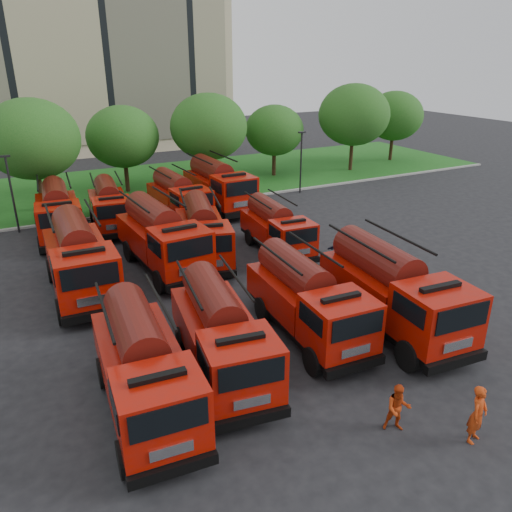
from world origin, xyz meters
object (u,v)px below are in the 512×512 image
Objects in this scene: fire_truck_2 at (307,299)px; fire_truck_11 at (219,185)px; fire_truck_3 at (392,290)px; fire_truck_0 at (144,367)px; fire_truck_7 at (276,228)px; firefighter_4 at (190,342)px; firefighter_1 at (395,429)px; fire_truck_1 at (221,334)px; fire_truck_6 at (202,232)px; firefighter_5 at (337,260)px; fire_truck_4 at (79,259)px; fire_truck_5 at (162,237)px; fire_truck_8 at (58,212)px; firefighter_2 at (359,312)px; fire_truck_10 at (179,197)px; fire_truck_9 at (110,206)px; firefighter_3 at (386,319)px; firefighter_0 at (473,440)px.

fire_truck_11 is at bearing 80.74° from fire_truck_2.
fire_truck_3 is 1.01× the size of fire_truck_11.
fire_truck_0 is 15.10m from fire_truck_7.
firefighter_1 is at bearing 178.30° from firefighter_4.
fire_truck_1 is 21.13m from fire_truck_11.
fire_truck_3 reaches higher than fire_truck_6.
firefighter_4 is at bearing 11.90° from firefighter_5.
fire_truck_4 is 6.94m from fire_truck_6.
fire_truck_1 is at bearing -99.54° from fire_truck_5.
fire_truck_0 is 18.95m from fire_truck_8.
fire_truck_5 is 1.06× the size of fire_truck_8.
fire_truck_3 is 4.47× the size of firefighter_4.
fire_truck_10 is at bearing -13.49° from firefighter_2.
fire_truck_4 is 5.42× the size of firefighter_5.
fire_truck_6 is (6.84, 1.15, -0.14)m from fire_truck_4.
fire_truck_9 is 20.10m from firefighter_3.
fire_truck_0 is at bearing -84.72° from fire_truck_8.
firefighter_0 is at bearing -97.49° from fire_truck_11.
fire_truck_2 is 11.37m from fire_truck_4.
fire_truck_2 is 7.92m from firefighter_0.
fire_truck_10 is at bearing -75.06° from firefighter_5.
fire_truck_9 is (0.07, 18.58, -0.06)m from fire_truck_1.
fire_truck_10 is at bearing 71.88° from fire_truck_0.
fire_truck_9 reaches higher than firefighter_1.
fire_truck_10 is (-3.00, 8.64, 0.14)m from fire_truck_7.
fire_truck_5 is (4.15, 11.10, 0.16)m from fire_truck_0.
fire_truck_6 is 3.99× the size of firefighter_0.
firefighter_5 is (13.66, -2.44, -1.82)m from fire_truck_4.
firefighter_5 is at bearing 91.93° from firefighter_1.
fire_truck_8 is 24.60m from firefighter_1.
fire_truck_2 is 0.91× the size of fire_truck_5.
fire_truck_7 reaches higher than firefighter_1.
fire_truck_10 is at bearing 95.19° from fire_truck_6.
firefighter_4 is (-4.60, 1.65, -1.65)m from fire_truck_2.
fire_truck_10 reaches higher than firefighter_4.
fire_truck_7 is at bearing 104.85° from firefighter_1.
firefighter_2 is at bearing -52.85° from fire_truck_8.
fire_truck_11 is (0.53, 9.70, 0.35)m from fire_truck_7.
fire_truck_9 reaches higher than fire_truck_7.
fire_truck_7 is 0.92× the size of fire_truck_10.
firefighter_0 reaches higher than firefighter_5.
fire_truck_11 is (0.68, 19.76, 0.02)m from fire_truck_3.
fire_truck_4 is at bearing -103.50° from fire_truck_9.
firefighter_2 is (4.00, -9.09, -1.67)m from fire_truck_6.
firefighter_4 is (-8.53, 2.24, 0.00)m from firefighter_3.
fire_truck_1 reaches higher than fire_truck_10.
fire_truck_5 is (1.08, 10.36, 0.18)m from fire_truck_1.
fire_truck_2 is at bearing 76.65° from firefighter_2.
fire_truck_8 is at bearing 91.02° from fire_truck_4.
fire_truck_2 is 17.51m from fire_truck_10.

